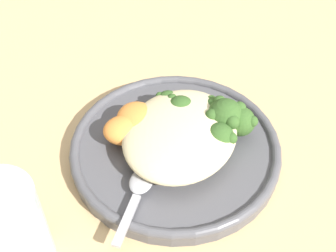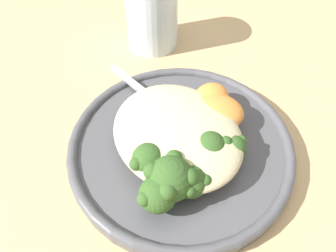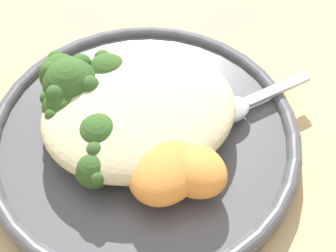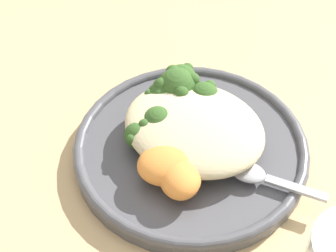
% 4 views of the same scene
% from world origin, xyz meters
% --- Properties ---
extents(ground_plane, '(4.00, 4.00, 0.00)m').
position_xyz_m(ground_plane, '(0.00, 0.00, 0.00)').
color(ground_plane, tan).
extents(plate, '(0.25, 0.25, 0.02)m').
position_xyz_m(plate, '(0.01, -0.01, 0.01)').
color(plate, '#4C4C51').
rests_on(plate, ground_plane).
extents(quinoa_mound, '(0.15, 0.13, 0.03)m').
position_xyz_m(quinoa_mound, '(0.01, -0.01, 0.04)').
color(quinoa_mound, beige).
rests_on(quinoa_mound, plate).
extents(broccoli_stalk_0, '(0.03, 0.08, 0.03)m').
position_xyz_m(broccoli_stalk_0, '(-0.01, -0.04, 0.03)').
color(broccoli_stalk_0, '#9EBC66').
rests_on(broccoli_stalk_0, plate).
extents(broccoli_stalk_1, '(0.06, 0.09, 0.04)m').
position_xyz_m(broccoli_stalk_1, '(0.02, -0.05, 0.04)').
color(broccoli_stalk_1, '#9EBC66').
rests_on(broccoli_stalk_1, plate).
extents(broccoli_stalk_2, '(0.09, 0.09, 0.04)m').
position_xyz_m(broccoli_stalk_2, '(0.05, -0.06, 0.04)').
color(broccoli_stalk_2, '#9EBC66').
rests_on(broccoli_stalk_2, plate).
extents(broccoli_stalk_3, '(0.10, 0.09, 0.04)m').
position_xyz_m(broccoli_stalk_3, '(0.04, -0.04, 0.04)').
color(broccoli_stalk_3, '#9EBC66').
rests_on(broccoli_stalk_3, plate).
extents(broccoli_stalk_4, '(0.10, 0.06, 0.03)m').
position_xyz_m(broccoli_stalk_4, '(0.04, -0.03, 0.04)').
color(broccoli_stalk_4, '#9EBC66').
rests_on(broccoli_stalk_4, plate).
extents(broccoli_stalk_5, '(0.09, 0.04, 0.04)m').
position_xyz_m(broccoli_stalk_5, '(0.03, 0.00, 0.04)').
color(broccoli_stalk_5, '#9EBC66').
rests_on(broccoli_stalk_5, plate).
extents(broccoli_stalk_6, '(0.09, 0.06, 0.03)m').
position_xyz_m(broccoli_stalk_6, '(0.04, 0.01, 0.03)').
color(broccoli_stalk_6, '#9EBC66').
rests_on(broccoli_stalk_6, plate).
extents(sweet_potato_chunk_0, '(0.08, 0.08, 0.03)m').
position_xyz_m(sweet_potato_chunk_0, '(0.01, 0.04, 0.04)').
color(sweet_potato_chunk_0, orange).
rests_on(sweet_potato_chunk_0, plate).
extents(sweet_potato_chunk_1, '(0.06, 0.07, 0.03)m').
position_xyz_m(sweet_potato_chunk_1, '(-0.01, 0.05, 0.04)').
color(sweet_potato_chunk_1, orange).
rests_on(sweet_potato_chunk_1, plate).
extents(spoon, '(0.10, 0.03, 0.01)m').
position_xyz_m(spoon, '(-0.07, -0.00, 0.03)').
color(spoon, '#A3A3A8').
rests_on(spoon, plate).
extents(water_glass, '(0.07, 0.07, 0.10)m').
position_xyz_m(water_glass, '(-0.18, 0.08, 0.05)').
color(water_glass, silver).
rests_on(water_glass, ground_plane).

